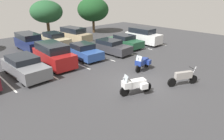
{
  "coord_description": "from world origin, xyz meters",
  "views": [
    {
      "loc": [
        -9.83,
        -7.5,
        5.74
      ],
      "look_at": [
        -1.54,
        1.15,
        1.0
      ],
      "focal_mm": 30.91,
      "sensor_mm": 36.0,
      "label": 1
    }
  ],
  "objects_px": {
    "car_blue": "(83,51)",
    "car_far_navy": "(30,42)",
    "motorcycle_touring": "(135,85)",
    "car_grey": "(25,66)",
    "motorcycle_third": "(142,63)",
    "car_white": "(143,36)",
    "car_far_tan": "(74,35)",
    "motorcycle_second": "(183,77)",
    "car_charcoal": "(110,46)",
    "car_red": "(54,55)",
    "car_far_champagne": "(54,39)",
    "car_green": "(125,41)"
  },
  "relations": [
    {
      "from": "motorcycle_second",
      "to": "motorcycle_third",
      "type": "xyz_separation_m",
      "value": [
        0.23,
        3.61,
        0.06
      ]
    },
    {
      "from": "car_blue",
      "to": "car_white",
      "type": "height_order",
      "value": "car_white"
    },
    {
      "from": "car_green",
      "to": "car_white",
      "type": "height_order",
      "value": "car_white"
    },
    {
      "from": "car_red",
      "to": "car_charcoal",
      "type": "distance_m",
      "value": 6.11
    },
    {
      "from": "car_white",
      "to": "car_far_champagne",
      "type": "xyz_separation_m",
      "value": [
        -8.38,
        6.59,
        -0.2
      ]
    },
    {
      "from": "motorcycle_second",
      "to": "car_charcoal",
      "type": "bearing_deg",
      "value": 79.17
    },
    {
      "from": "car_grey",
      "to": "car_charcoal",
      "type": "distance_m",
      "value": 8.7
    },
    {
      "from": "car_red",
      "to": "car_green",
      "type": "distance_m",
      "value": 8.88
    },
    {
      "from": "car_green",
      "to": "car_far_tan",
      "type": "relative_size",
      "value": 0.91
    },
    {
      "from": "motorcycle_third",
      "to": "car_blue",
      "type": "distance_m",
      "value": 6.02
    },
    {
      "from": "car_grey",
      "to": "car_red",
      "type": "distance_m",
      "value": 2.68
    },
    {
      "from": "car_far_champagne",
      "to": "motorcycle_second",
      "type": "bearing_deg",
      "value": -86.32
    },
    {
      "from": "motorcycle_second",
      "to": "car_grey",
      "type": "bearing_deg",
      "value": 127.95
    },
    {
      "from": "motorcycle_touring",
      "to": "car_far_tan",
      "type": "relative_size",
      "value": 0.43
    },
    {
      "from": "car_white",
      "to": "car_far_tan",
      "type": "relative_size",
      "value": 0.92
    },
    {
      "from": "car_white",
      "to": "car_blue",
      "type": "bearing_deg",
      "value": 177.86
    },
    {
      "from": "car_blue",
      "to": "car_charcoal",
      "type": "relative_size",
      "value": 0.93
    },
    {
      "from": "car_far_tan",
      "to": "car_grey",
      "type": "bearing_deg",
      "value": -142.48
    },
    {
      "from": "motorcycle_third",
      "to": "car_charcoal",
      "type": "xyz_separation_m",
      "value": [
        1.48,
        5.34,
        0.05
      ]
    },
    {
      "from": "car_grey",
      "to": "car_red",
      "type": "bearing_deg",
      "value": 10.81
    },
    {
      "from": "car_green",
      "to": "car_far_tan",
      "type": "height_order",
      "value": "car_far_tan"
    },
    {
      "from": "car_white",
      "to": "car_far_tan",
      "type": "height_order",
      "value": "car_white"
    },
    {
      "from": "motorcycle_touring",
      "to": "car_blue",
      "type": "xyz_separation_m",
      "value": [
        1.96,
        7.99,
        0.06
      ]
    },
    {
      "from": "car_green",
      "to": "car_far_navy",
      "type": "distance_m",
      "value": 10.45
    },
    {
      "from": "car_far_champagne",
      "to": "car_grey",
      "type": "bearing_deg",
      "value": -131.7
    },
    {
      "from": "car_green",
      "to": "car_far_tan",
      "type": "xyz_separation_m",
      "value": [
        -2.63,
        6.31,
        0.21
      ]
    },
    {
      "from": "car_green",
      "to": "car_red",
      "type": "bearing_deg",
      "value": 179.95
    },
    {
      "from": "car_far_tan",
      "to": "car_red",
      "type": "bearing_deg",
      "value": -134.72
    },
    {
      "from": "motorcycle_third",
      "to": "car_far_tan",
      "type": "xyz_separation_m",
      "value": [
        1.64,
        12.15,
        0.29
      ]
    },
    {
      "from": "car_blue",
      "to": "car_grey",
      "type": "bearing_deg",
      "value": -175.4
    },
    {
      "from": "car_grey",
      "to": "car_white",
      "type": "bearing_deg",
      "value": 0.51
    },
    {
      "from": "car_blue",
      "to": "car_far_navy",
      "type": "xyz_separation_m",
      "value": [
        -2.54,
        6.26,
        0.23
      ]
    },
    {
      "from": "motorcycle_third",
      "to": "car_red",
      "type": "height_order",
      "value": "car_red"
    },
    {
      "from": "motorcycle_second",
      "to": "car_grey",
      "type": "distance_m",
      "value": 11.37
    },
    {
      "from": "car_red",
      "to": "car_far_navy",
      "type": "distance_m",
      "value": 6.23
    },
    {
      "from": "car_white",
      "to": "motorcycle_touring",
      "type": "bearing_deg",
      "value": -144.35
    },
    {
      "from": "car_green",
      "to": "car_far_champagne",
      "type": "bearing_deg",
      "value": 131.52
    },
    {
      "from": "car_grey",
      "to": "car_blue",
      "type": "distance_m",
      "value": 5.66
    },
    {
      "from": "motorcycle_touring",
      "to": "car_grey",
      "type": "height_order",
      "value": "car_grey"
    },
    {
      "from": "car_blue",
      "to": "car_charcoal",
      "type": "height_order",
      "value": "car_blue"
    },
    {
      "from": "motorcycle_third",
      "to": "car_grey",
      "type": "xyz_separation_m",
      "value": [
        -7.22,
        5.35,
        0.1
      ]
    },
    {
      "from": "car_blue",
      "to": "car_far_champagne",
      "type": "height_order",
      "value": "car_far_champagne"
    },
    {
      "from": "motorcycle_third",
      "to": "car_red",
      "type": "xyz_separation_m",
      "value": [
        -4.6,
        5.85,
        0.32
      ]
    },
    {
      "from": "car_white",
      "to": "car_far_champagne",
      "type": "distance_m",
      "value": 10.66
    },
    {
      "from": "car_blue",
      "to": "car_far_navy",
      "type": "bearing_deg",
      "value": 112.09
    },
    {
      "from": "motorcycle_third",
      "to": "car_white",
      "type": "height_order",
      "value": "car_white"
    },
    {
      "from": "motorcycle_second",
      "to": "car_far_navy",
      "type": "height_order",
      "value": "car_far_navy"
    },
    {
      "from": "motorcycle_third",
      "to": "car_red",
      "type": "distance_m",
      "value": 7.45
    },
    {
      "from": "car_grey",
      "to": "motorcycle_third",
      "type": "bearing_deg",
      "value": -36.54
    },
    {
      "from": "car_grey",
      "to": "car_far_champagne",
      "type": "bearing_deg",
      "value": 48.3
    }
  ]
}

